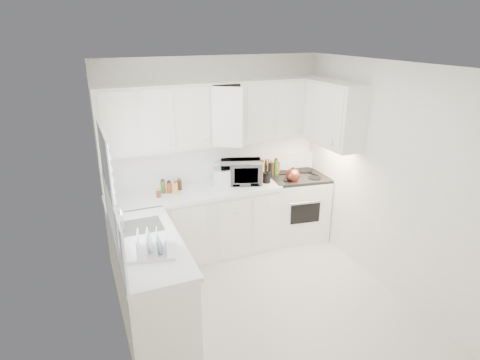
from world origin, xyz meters
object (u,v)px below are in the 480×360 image
stove (297,198)px  rice_cooker (223,175)px  utensil_crock (267,170)px  tea_kettle (293,174)px  microwave (241,170)px  dish_rack (151,243)px

stove → rice_cooker: same height
utensil_crock → rice_cooker: bearing=165.5°
rice_cooker → utensil_crock: bearing=-22.3°
rice_cooker → tea_kettle: bearing=-22.1°
microwave → rice_cooker: microwave is taller
stove → dish_rack: stove is taller
stove → dish_rack: size_ratio=2.84×
tea_kettle → utensil_crock: utensil_crock is taller
stove → dish_rack: 2.73m
tea_kettle → stove: bearing=18.5°
stove → utensil_crock: utensil_crock is taller
stove → rice_cooker: (-1.10, 0.07, 0.47)m
tea_kettle → utensil_crock: 0.37m
tea_kettle → microwave: size_ratio=0.45×
dish_rack → stove: bearing=42.0°
tea_kettle → rice_cooker: size_ratio=0.90×
stove → tea_kettle: 0.50m
rice_cooker → dish_rack: size_ratio=0.63×
microwave → utensil_crock: bearing=-4.8°
tea_kettle → rice_cooker: bearing=142.6°
utensil_crock → microwave: bearing=156.0°
rice_cooker → utensil_crock: (0.57, -0.15, 0.04)m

